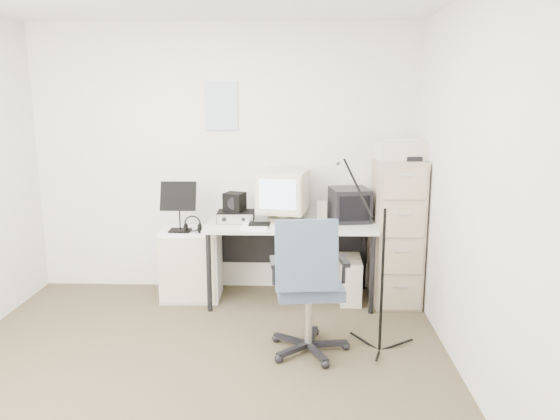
{
  "coord_description": "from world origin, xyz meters",
  "views": [
    {
      "loc": [
        0.7,
        -3.31,
        1.86
      ],
      "look_at": [
        0.55,
        0.95,
        0.95
      ],
      "focal_mm": 35.0,
      "sensor_mm": 36.0,
      "label": 1
    }
  ],
  "objects_px": {
    "filing_cabinet": "(396,231)",
    "office_chair": "(309,284)",
    "side_cart": "(191,263)",
    "desk": "(291,261)"
  },
  "relations": [
    {
      "from": "filing_cabinet",
      "to": "office_chair",
      "type": "relative_size",
      "value": 1.25
    },
    {
      "from": "filing_cabinet",
      "to": "desk",
      "type": "bearing_deg",
      "value": -178.19
    },
    {
      "from": "filing_cabinet",
      "to": "office_chair",
      "type": "bearing_deg",
      "value": -127.02
    },
    {
      "from": "filing_cabinet",
      "to": "side_cart",
      "type": "distance_m",
      "value": 1.9
    },
    {
      "from": "desk",
      "to": "office_chair",
      "type": "height_order",
      "value": "office_chair"
    },
    {
      "from": "office_chair",
      "to": "side_cart",
      "type": "xyz_separation_m",
      "value": [
        -1.06,
        1.06,
        -0.2
      ]
    },
    {
      "from": "desk",
      "to": "side_cart",
      "type": "relative_size",
      "value": 2.3
    },
    {
      "from": "desk",
      "to": "filing_cabinet",
      "type": "bearing_deg",
      "value": 1.81
    },
    {
      "from": "filing_cabinet",
      "to": "office_chair",
      "type": "xyz_separation_m",
      "value": [
        -0.8,
        -1.07,
        -0.13
      ]
    },
    {
      "from": "filing_cabinet",
      "to": "side_cart",
      "type": "bearing_deg",
      "value": -179.94
    }
  ]
}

